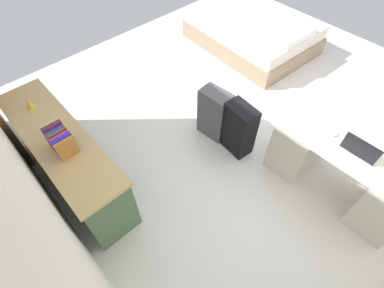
# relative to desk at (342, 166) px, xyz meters

# --- Properties ---
(ground_plane) EXTENTS (5.95, 5.95, 0.00)m
(ground_plane) POSITION_rel_desk_xyz_m (1.18, -0.10, -0.38)
(ground_plane) COLOR silver
(wall_back) EXTENTS (4.57, 0.10, 2.89)m
(wall_back) POSITION_rel_desk_xyz_m (1.18, 2.37, 1.07)
(wall_back) COLOR white
(wall_back) RESTS_ON ground_plane
(desk) EXTENTS (1.45, 0.68, 0.72)m
(desk) POSITION_rel_desk_xyz_m (0.00, 0.00, 0.00)
(desk) COLOR silver
(desk) RESTS_ON ground_plane
(credenza) EXTENTS (1.80, 0.48, 0.77)m
(credenza) POSITION_rel_desk_xyz_m (1.93, 1.99, 0.01)
(credenza) COLOR #4C6B47
(credenza) RESTS_ON ground_plane
(bed) EXTENTS (1.97, 1.49, 0.58)m
(bed) POSITION_rel_desk_xyz_m (2.38, -1.47, -0.13)
(bed) COLOR gray
(bed) RESTS_ON ground_plane
(suitcase_black) EXTENTS (0.38, 0.25, 0.66)m
(suitcase_black) POSITION_rel_desk_xyz_m (1.07, 0.36, -0.05)
(suitcase_black) COLOR black
(suitcase_black) RESTS_ON ground_plane
(suitcase_spare_grey) EXTENTS (0.38, 0.26, 0.65)m
(suitcase_spare_grey) POSITION_rel_desk_xyz_m (1.43, 0.39, -0.05)
(suitcase_spare_grey) COLOR #4C4C51
(suitcase_spare_grey) RESTS_ON ground_plane
(laptop) EXTENTS (0.31, 0.23, 0.21)m
(laptop) POSITION_rel_desk_xyz_m (-0.04, 0.07, 0.39)
(laptop) COLOR #B7B7BC
(laptop) RESTS_ON desk
(computer_mouse) EXTENTS (0.06, 0.10, 0.03)m
(computer_mouse) POSITION_rel_desk_xyz_m (0.22, 0.04, 0.36)
(computer_mouse) COLOR white
(computer_mouse) RESTS_ON desk
(book_row) EXTENTS (0.27, 0.17, 0.23)m
(book_row) POSITION_rel_desk_xyz_m (1.74, 1.99, 0.50)
(book_row) COLOR #B47430
(book_row) RESTS_ON credenza
(figurine_small) EXTENTS (0.08, 0.08, 0.11)m
(figurine_small) POSITION_rel_desk_xyz_m (2.43, 1.99, 0.44)
(figurine_small) COLOR gold
(figurine_small) RESTS_ON credenza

